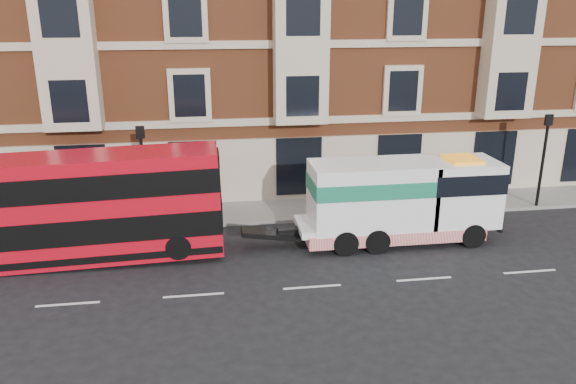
% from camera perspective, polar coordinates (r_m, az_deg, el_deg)
% --- Properties ---
extents(ground, '(120.00, 120.00, 0.00)m').
position_cam_1_polar(ground, '(19.43, 2.46, -9.62)').
color(ground, black).
rests_on(ground, ground).
extents(sidewalk, '(90.00, 3.00, 0.15)m').
position_cam_1_polar(sidewalk, '(26.18, -0.60, -1.87)').
color(sidewalk, slate).
rests_on(sidewalk, ground).
extents(lamp_post_west, '(0.35, 0.15, 4.35)m').
position_cam_1_polar(lamp_post_west, '(24.08, -14.49, 2.24)').
color(lamp_post_west, black).
rests_on(lamp_post_west, sidewalk).
extents(lamp_post_east, '(0.35, 0.15, 4.35)m').
position_cam_1_polar(lamp_post_east, '(28.42, 24.55, 3.56)').
color(lamp_post_east, black).
rests_on(lamp_post_east, sidewalk).
extents(double_decker_bus, '(10.03, 2.30, 4.06)m').
position_cam_1_polar(double_decker_bus, '(21.91, -20.08, -1.34)').
color(double_decker_bus, red).
rests_on(double_decker_bus, ground).
extents(tow_truck, '(8.03, 2.37, 3.35)m').
position_cam_1_polar(tow_truck, '(22.80, 11.14, -0.80)').
color(tow_truck, white).
rests_on(tow_truck, ground).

